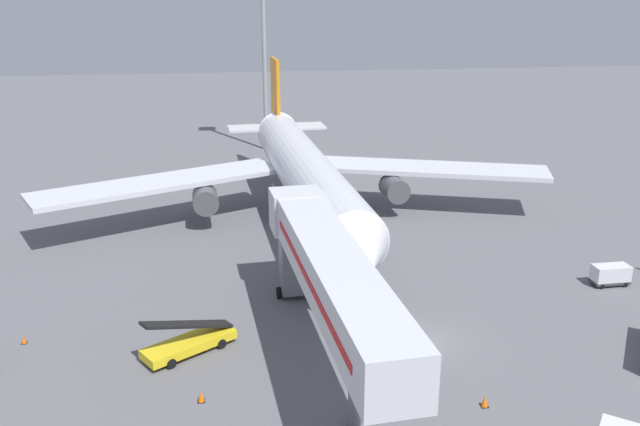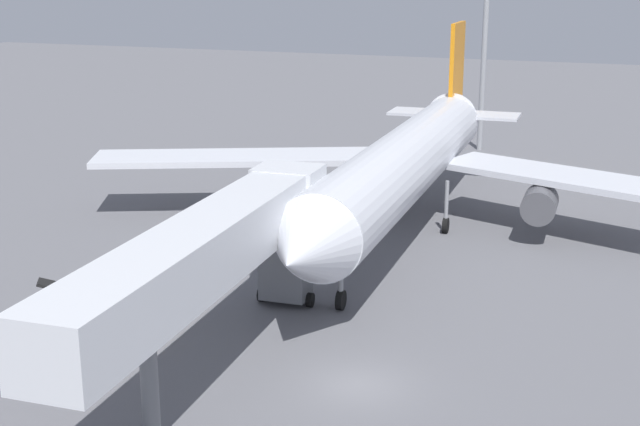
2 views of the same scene
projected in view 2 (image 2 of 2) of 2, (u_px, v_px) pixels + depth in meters
name	position (u px, v px, depth m)	size (l,w,h in m)	color
ground_plane	(360.00, 385.00, 38.49)	(300.00, 300.00, 0.00)	slate
airplane_at_gate	(408.00, 161.00, 59.84)	(49.00, 46.65, 13.55)	silver
jet_bridge	(219.00, 248.00, 38.52)	(4.85, 23.91, 7.63)	silver
belt_loader_truck	(99.00, 316.00, 44.24)	(5.76, 4.59, 2.88)	yellow
safety_cone_charlie	(46.00, 368.00, 39.41)	(0.41, 0.41, 0.62)	black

